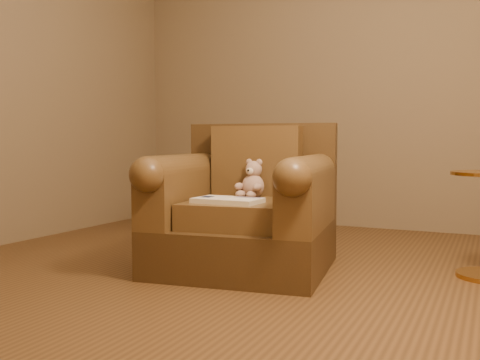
% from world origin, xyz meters
% --- Properties ---
extents(floor, '(4.00, 4.00, 0.00)m').
position_xyz_m(floor, '(0.00, 0.00, 0.00)').
color(floor, brown).
rests_on(floor, ground).
extents(armchair, '(1.11, 1.07, 0.89)m').
position_xyz_m(armchair, '(-0.06, 0.12, 0.34)').
color(armchair, '#412D15').
rests_on(armchair, floor).
extents(teddy_bear, '(0.18, 0.20, 0.24)m').
position_xyz_m(teddy_bear, '(-0.05, 0.21, 0.52)').
color(teddy_bear, tan).
rests_on(teddy_bear, armchair).
extents(guidebook, '(0.37, 0.23, 0.03)m').
position_xyz_m(guidebook, '(-0.05, -0.14, 0.44)').
color(guidebook, beige).
rests_on(guidebook, armchair).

